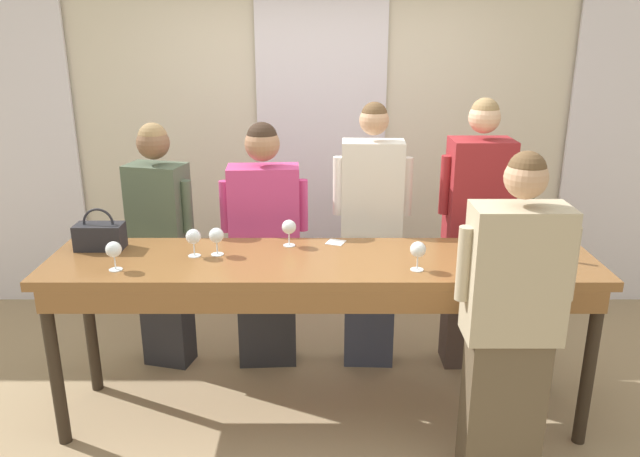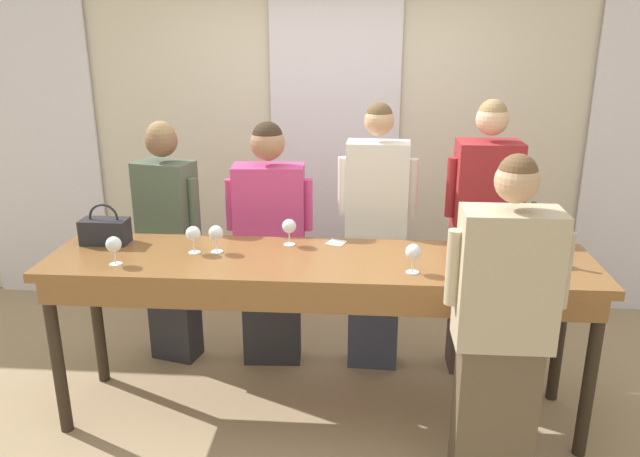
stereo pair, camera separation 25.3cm
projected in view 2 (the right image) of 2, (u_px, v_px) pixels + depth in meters
ground_plane at (319, 413)px, 3.75m from camera, size 18.00×18.00×0.00m
wall_back at (335, 134)px, 4.93m from camera, size 12.00×0.06×2.80m
curtain_panel_left at (37, 138)px, 5.06m from camera, size 1.00×0.03×2.69m
curtain_panel_center at (335, 142)px, 4.89m from camera, size 1.00×0.03×2.69m
tasting_bar at (319, 277)px, 3.45m from camera, size 3.03×0.69×1.00m
wine_bottle at (530, 240)px, 3.37m from camera, size 0.08×0.08×0.33m
handbag at (105, 230)px, 3.65m from camera, size 0.27×0.14×0.24m
wine_glass_front_left at (216, 233)px, 3.50m from camera, size 0.08×0.08×0.16m
wine_glass_front_mid at (413, 253)px, 3.21m from camera, size 0.08×0.08×0.16m
wine_glass_front_right at (193, 234)px, 3.49m from camera, size 0.08×0.08×0.16m
wine_glass_center_left at (289, 227)px, 3.62m from camera, size 0.08×0.08×0.16m
wine_glass_center_mid at (482, 238)px, 3.43m from camera, size 0.08×0.08×0.16m
wine_glass_center_right at (470, 241)px, 3.38m from camera, size 0.08×0.08×0.16m
wine_glass_back_left at (114, 245)px, 3.32m from camera, size 0.08×0.08×0.16m
napkin at (336, 243)px, 3.68m from camera, size 0.13×0.13×0.00m
guest_olive_jacket at (169, 240)px, 4.14m from camera, size 0.48×0.31×1.65m
guest_pink_top at (270, 244)px, 4.10m from camera, size 0.57×0.25×1.66m
guest_cream_sweater at (376, 237)px, 4.03m from camera, size 0.50×0.23×1.78m
guest_striped_shirt at (482, 240)px, 3.98m from camera, size 0.50×0.28×1.81m
host_pouring at (502, 333)px, 2.89m from camera, size 0.55×0.24×1.71m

